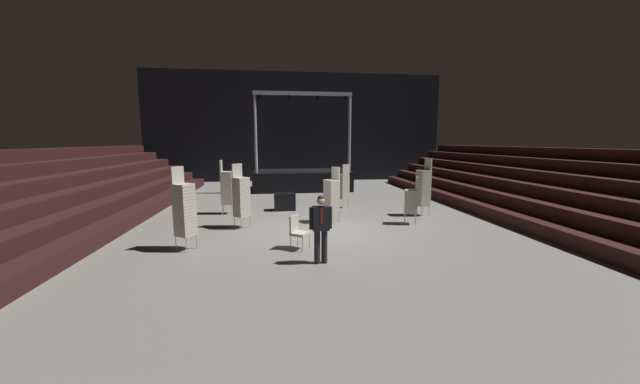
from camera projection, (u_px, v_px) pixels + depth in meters
ground_plane at (324, 233)px, 11.40m from camera, size 22.00×30.00×0.10m
arena_end_wall at (297, 127)px, 25.51m from camera, size 22.00×0.30×8.00m
bleacher_bank_left at (54, 192)px, 11.08m from camera, size 4.50×24.00×2.70m
bleacher_bank_right at (543, 184)px, 13.26m from camera, size 4.50×24.00×2.70m
stage_riser at (302, 179)px, 21.21m from camera, size 5.88×3.34×5.73m
man_with_tie at (321, 225)px, 8.28m from camera, size 0.57×0.25×1.70m
chair_stack_front_left at (411, 201)px, 12.30m from camera, size 0.56×0.56×1.71m
chair_stack_front_right at (343, 186)px, 15.35m from camera, size 0.61×0.61×1.96m
chair_stack_mid_left at (332, 195)px, 12.54m from camera, size 0.61×0.61×2.05m
chair_stack_mid_right at (423, 187)px, 13.67m from camera, size 0.53×0.53×2.31m
chair_stack_mid_centre at (241, 196)px, 11.72m from camera, size 0.62×0.62×2.22m
chair_stack_rear_left at (227, 187)px, 13.99m from camera, size 0.44×0.44×2.22m
chair_stack_rear_right at (184, 209)px, 9.31m from camera, size 0.61×0.61×2.31m
equipment_road_case at (285, 202)px, 14.85m from camera, size 0.93×0.65×0.75m
loose_chair_near_man at (298, 230)px, 9.48m from camera, size 0.61×0.61×0.95m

